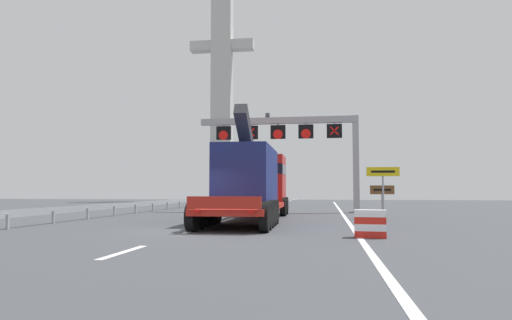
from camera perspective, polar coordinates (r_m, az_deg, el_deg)
The scene contains 10 objects.
ground at distance 17.66m, azimuth -8.39°, elevation -8.72°, with size 112.00×112.00×0.00m, color #424449.
lane_markings at distance 45.29m, azimuth 2.30°, elevation -5.69°, with size 0.20×70.91×0.01m.
edge_line_right at distance 28.90m, azimuth 10.79°, elevation -6.73°, with size 0.20×63.00×0.01m, color silver.
overhead_lane_gantry at distance 32.11m, azimuth 5.11°, elevation 3.12°, with size 11.31×0.90×6.94m.
heavy_haul_truck_red at distance 24.22m, azimuth -0.19°, elevation -2.69°, with size 3.25×14.11×5.30m.
exit_sign_yellow at distance 25.74m, azimuth 15.51°, elevation -2.28°, with size 1.74×0.15×2.78m.
tourist_info_sign_brown at distance 27.93m, azimuth 15.41°, elevation -3.98°, with size 1.38×0.15×1.81m.
crash_barrier_striped at distance 15.44m, azimuth 14.04°, elevation -7.70°, with size 1.05×0.62×0.90m.
guardrail_left at distance 32.57m, azimuth -13.76°, elevation -5.37°, with size 0.13×30.57×0.76m.
bridge_pylon_distant at distance 65.60m, azimuth -4.25°, elevation 10.75°, with size 9.00×2.00×35.12m.
Camera 1 is at (5.12, -16.84, 1.55)m, focal length 32.18 mm.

